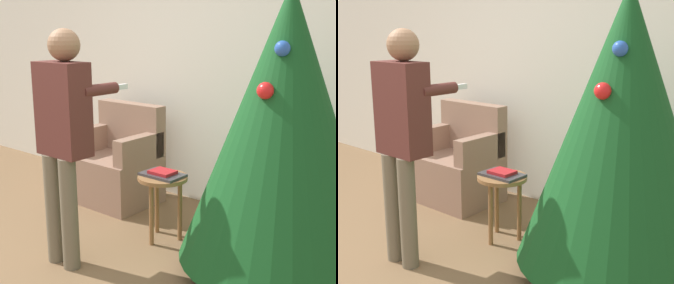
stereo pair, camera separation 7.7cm
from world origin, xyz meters
TOP-DOWN VIEW (x-y plane):
  - wall_back at (0.00, 2.23)m, footprint 8.00×0.06m
  - christmas_tree at (1.20, 1.39)m, footprint 1.35×1.35m
  - armchair at (-0.66, 1.71)m, footprint 0.78×0.62m
  - person_standing at (-0.04, 0.60)m, footprint 0.40×0.57m
  - side_stool at (0.25, 1.31)m, footprint 0.39×0.39m
  - laptop at (0.25, 1.31)m, footprint 0.33×0.22m
  - book at (0.25, 1.31)m, footprint 0.19×0.15m

SIDE VIEW (x-z plane):
  - armchair at x=-0.66m, z-range -0.12..0.82m
  - side_stool at x=0.25m, z-range 0.17..0.70m
  - laptop at x=0.25m, z-range 0.53..0.55m
  - book at x=0.25m, z-range 0.55..0.58m
  - person_standing at x=-0.04m, z-range 0.16..1.81m
  - christmas_tree at x=1.20m, z-range 0.06..2.01m
  - wall_back at x=0.00m, z-range 0.00..2.70m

